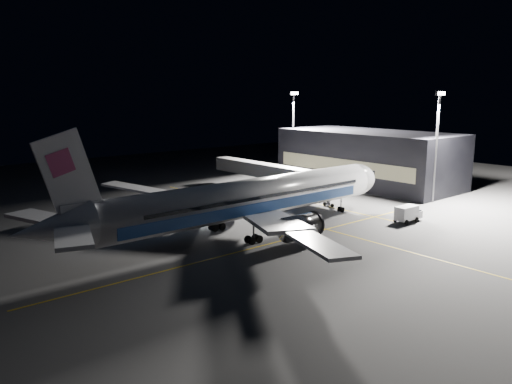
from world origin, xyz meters
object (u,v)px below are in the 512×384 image
object	(u,v)px
floodlight_mast_north	(293,127)
floodlight_mast_south	(437,137)
baggage_tug	(201,214)
jet_bridge	(277,173)
safety_cone_a	(263,219)
airliner	(245,200)
safety_cone_c	(218,218)
safety_cone_b	(230,210)
service_truck	(408,213)

from	to	relation	value
floodlight_mast_north	floodlight_mast_south	xyz separation A→B (m)	(0.00, -38.00, 0.00)
floodlight_mast_south	baggage_tug	world-z (taller)	floodlight_mast_south
jet_bridge	safety_cone_a	size ratio (longest dim) A/B	58.72
floodlight_mast_north	baggage_tug	xyz separation A→B (m)	(-41.07, -20.63, -11.51)
airliner	safety_cone_a	size ratio (longest dim) A/B	104.95
jet_bridge	safety_cone_c	bearing A→B (deg)	-157.66
airliner	floodlight_mast_south	distance (m)	42.13
floodlight_mast_north	safety_cone_c	distance (m)	46.90
baggage_tug	safety_cone_c	size ratio (longest dim) A/B	4.53
jet_bridge	floodlight_mast_south	size ratio (longest dim) A/B	1.66
airliner	safety_cone_c	size ratio (longest dim) A/B	92.82
floodlight_mast_south	baggage_tug	distance (m)	46.05
airliner	safety_cone_b	distance (m)	15.40
service_truck	safety_cone_b	size ratio (longest dim) A/B	9.64
floodlight_mast_north	baggage_tug	world-z (taller)	floodlight_mast_north
safety_cone_a	safety_cone_c	size ratio (longest dim) A/B	0.88
jet_bridge	floodlight_mast_north	distance (m)	24.06
jet_bridge	floodlight_mast_south	xyz separation A→B (m)	(18.00, -24.07, 7.79)
floodlight_mast_south	service_truck	distance (m)	20.51
floodlight_mast_south	safety_cone_c	bearing A→B (deg)	158.66
floodlight_mast_north	floodlight_mast_south	world-z (taller)	same
floodlight_mast_south	baggage_tug	xyz separation A→B (m)	(-41.07, 17.37, -11.51)
airliner	baggage_tug	world-z (taller)	airliner
airliner	safety_cone_c	distance (m)	10.65
safety_cone_b	baggage_tug	bearing A→B (deg)	-168.64
floodlight_mast_north	safety_cone_a	distance (m)	45.69
safety_cone_a	safety_cone_b	world-z (taller)	safety_cone_a
airliner	safety_cone_a	world-z (taller)	airliner
safety_cone_a	safety_cone_b	bearing A→B (deg)	89.77
service_truck	baggage_tug	distance (m)	33.50
service_truck	safety_cone_c	world-z (taller)	service_truck
airliner	floodlight_mast_north	xyz separation A→B (m)	(41.08, 31.99, 7.21)
service_truck	safety_cone_a	world-z (taller)	service_truck
floodlight_mast_north	baggage_tug	bearing A→B (deg)	-153.32
airliner	safety_cone_a	xyz separation A→B (m)	(7.04, 4.00, -4.87)
jet_bridge	floodlight_mast_south	distance (m)	31.05
jet_bridge	service_truck	xyz separation A→B (m)	(1.52, -29.45, -3.17)
jet_bridge	baggage_tug	distance (m)	24.31
service_truck	baggage_tug	bearing A→B (deg)	138.47
service_truck	safety_cone_b	world-z (taller)	service_truck
safety_cone_c	floodlight_mast_north	bearing A→B (deg)	30.00
service_truck	safety_cone_c	distance (m)	30.81
jet_bridge	service_truck	bearing A→B (deg)	-87.04
jet_bridge	service_truck	world-z (taller)	jet_bridge
jet_bridge	baggage_tug	xyz separation A→B (m)	(-23.07, -6.70, -3.72)
airliner	baggage_tug	distance (m)	12.14
safety_cone_a	safety_cone_b	distance (m)	8.77
safety_cone_b	floodlight_mast_north	bearing A→B (deg)	29.47
floodlight_mast_south	safety_cone_c	world-z (taller)	floodlight_mast_south
airliner	floodlight_mast_south	xyz separation A→B (m)	(41.08, -6.01, 7.21)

